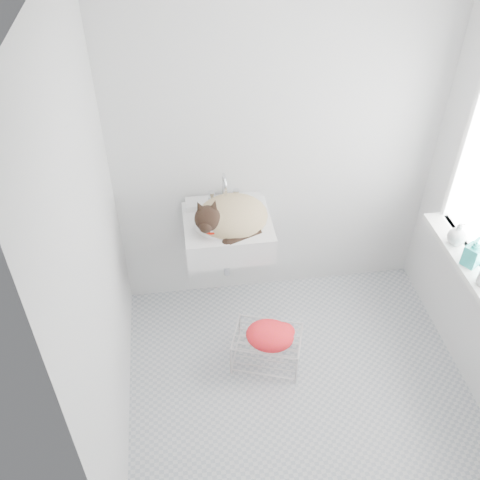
{
  "coord_description": "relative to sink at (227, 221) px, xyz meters",
  "views": [
    {
      "loc": [
        -0.67,
        -2.04,
        3.01
      ],
      "look_at": [
        -0.32,
        0.5,
        0.88
      ],
      "focal_mm": 40.57,
      "sensor_mm": 36.0,
      "label": 1
    }
  ],
  "objects": [
    {
      "name": "floor",
      "position": [
        0.37,
        -0.74,
        -0.85
      ],
      "size": [
        2.2,
        2.0,
        0.02
      ],
      "primitive_type": "cube",
      "color": "#B7B8BA",
      "rests_on": "ground"
    },
    {
      "name": "wire_rack",
      "position": [
        0.2,
        -0.49,
        -0.7
      ],
      "size": [
        0.5,
        0.42,
        0.26
      ],
      "primitive_type": "cube",
      "rotation": [
        0.0,
        0.0,
        -0.33
      ],
      "color": "silver",
      "rests_on": "floor"
    },
    {
      "name": "left_wall",
      "position": [
        -0.73,
        -0.74,
        0.4
      ],
      "size": [
        0.02,
        2.0,
        2.5
      ],
      "primitive_type": "cube",
      "color": "silver",
      "rests_on": "ground"
    },
    {
      "name": "bottle_b",
      "position": [
        1.37,
        -0.61,
        0.0
      ],
      "size": [
        0.12,
        0.12,
        0.2
      ],
      "primitive_type": "imported",
      "rotation": [
        0.0,
        0.0,
        5.29
      ],
      "color": "teal",
      "rests_on": "windowsill"
    },
    {
      "name": "faucet",
      "position": [
        0.0,
        0.18,
        0.14
      ],
      "size": [
        0.21,
        0.15,
        0.21
      ],
      "primitive_type": null,
      "color": "silver",
      "rests_on": "sink"
    },
    {
      "name": "windowsill",
      "position": [
        1.38,
        -0.54,
        -0.02
      ],
      "size": [
        0.16,
        0.88,
        0.04
      ],
      "primitive_type": "cube",
      "color": "white",
      "rests_on": "right_wall"
    },
    {
      "name": "cat",
      "position": [
        0.01,
        -0.02,
        0.04
      ],
      "size": [
        0.51,
        0.44,
        0.31
      ],
      "rotation": [
        0.0,
        0.0,
        0.13
      ],
      "color": "#CCB387",
      "rests_on": "sink"
    },
    {
      "name": "back_wall",
      "position": [
        0.37,
        0.26,
        0.4
      ],
      "size": [
        2.2,
        0.02,
        2.5
      ],
      "primitive_type": "cube",
      "color": "silver",
      "rests_on": "ground"
    },
    {
      "name": "towel",
      "position": [
        0.2,
        -0.55,
        -0.56
      ],
      "size": [
        0.37,
        0.31,
        0.13
      ],
      "primitive_type": "ellipsoid",
      "rotation": [
        0.0,
        0.0,
        -0.33
      ],
      "color": "#EB3000",
      "rests_on": "wire_rack"
    },
    {
      "name": "bottle_c",
      "position": [
        1.37,
        -0.42,
        0.0
      ],
      "size": [
        0.13,
        0.13,
        0.15
      ],
      "primitive_type": "imported",
      "rotation": [
        0.0,
        0.0,
        1.42
      ],
      "color": "silver",
      "rests_on": "windowsill"
    },
    {
      "name": "sink",
      "position": [
        0.0,
        0.0,
        0.0
      ],
      "size": [
        0.57,
        0.5,
        0.23
      ],
      "primitive_type": "cube",
      "color": "white",
      "rests_on": "back_wall"
    }
  ]
}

